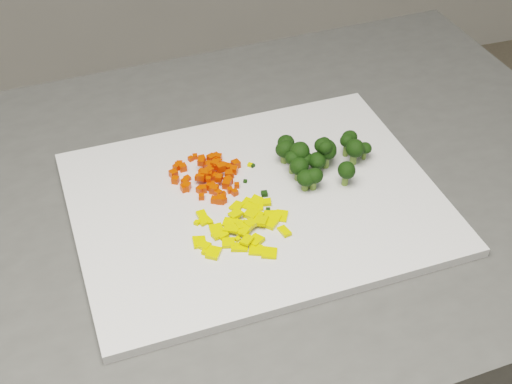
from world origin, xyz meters
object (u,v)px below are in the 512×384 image
object	(u,v)px
pepper_pile	(242,226)
broccoli_pile	(323,147)
cutting_board	(256,202)
carrot_pile	(205,172)

from	to	relation	value
pepper_pile	broccoli_pile	world-z (taller)	broccoli_pile
cutting_board	broccoli_pile	xyz separation A→B (m)	(0.10, 0.04, 0.03)
cutting_board	pepper_pile	xyz separation A→B (m)	(-0.03, -0.05, 0.01)
broccoli_pile	pepper_pile	bearing A→B (deg)	-146.21
broccoli_pile	cutting_board	bearing A→B (deg)	-159.04
broccoli_pile	carrot_pile	bearing A→B (deg)	175.17
cutting_board	broccoli_pile	bearing A→B (deg)	20.96
carrot_pile	pepper_pile	distance (m)	0.10
cutting_board	pepper_pile	bearing A→B (deg)	-122.47
carrot_pile	broccoli_pile	xyz separation A→B (m)	(0.15, -0.01, 0.01)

